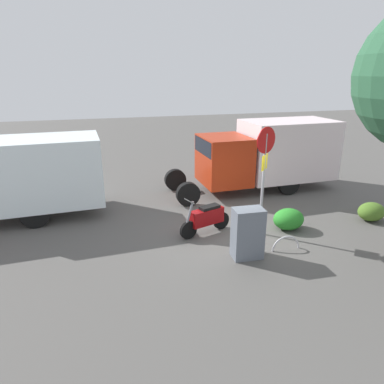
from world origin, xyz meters
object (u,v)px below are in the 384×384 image
Objects in this scene: motorcycle at (206,218)px; utility_cabinet at (248,233)px; box_truck_near at (267,152)px; box_truck_far at (13,175)px; stop_sign at (264,165)px; bike_rack_hoop at (285,249)px.

utility_cabinet is (-0.59, 1.67, 0.17)m from motorcycle.
box_truck_near is 1.03× the size of box_truck_far.
box_truck_near is 4.56m from stop_sign.
stop_sign is 2.15m from utility_cabinet.
box_truck_far is 2.08× the size of stop_sign.
box_truck_far reaches higher than utility_cabinet.
box_truck_far is 4.93× the size of utility_cabinet.
box_truck_near is at bearing -111.22° from bike_rack_hoop.
box_truck_near is 5.66m from bike_rack_hoop.
box_truck_near is at bearing -155.58° from motorcycle.
box_truck_near reaches higher than box_truck_far.
box_truck_near is at bearing -121.98° from utility_cabinet.
box_truck_near reaches higher than utility_cabinet.
bike_rack_hoop is at bearing 120.52° from motorcycle.
stop_sign is at bearing -129.85° from utility_cabinet.
box_truck_near is 6.09m from utility_cabinet.
box_truck_far reaches higher than motorcycle.
motorcycle is (3.79, 3.44, -1.07)m from box_truck_near.
box_truck_far is 7.86m from utility_cabinet.
stop_sign reaches higher than utility_cabinet.
motorcycle is 2.49m from bike_rack_hoop.
bike_rack_hoop is at bearing 67.83° from box_truck_near.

